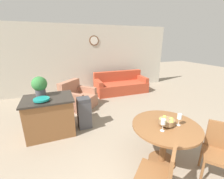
# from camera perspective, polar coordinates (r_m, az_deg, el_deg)

# --- Properties ---
(wall_back) EXTENTS (8.00, 0.09, 2.70)m
(wall_back) POSITION_cam_1_polar(r_m,az_deg,el_deg) (6.41, -11.58, 11.25)
(wall_back) COLOR beige
(wall_back) RESTS_ON ground_plane
(dining_table) EXTENTS (1.11, 1.11, 0.75)m
(dining_table) POSITION_cam_1_polar(r_m,az_deg,el_deg) (2.78, 19.53, -15.63)
(dining_table) COLOR brown
(dining_table) RESTS_ON ground_plane
(dining_chair_near_left) EXTENTS (0.59, 0.59, 0.91)m
(dining_chair_near_left) POSITION_cam_1_polar(r_m,az_deg,el_deg) (2.21, 17.92, -28.23)
(dining_chair_near_left) COLOR brown
(dining_chair_near_left) RESTS_ON ground_plane
(dining_chair_near_right) EXTENTS (0.59, 0.59, 0.91)m
(dining_chair_near_right) POSITION_cam_1_polar(r_m,az_deg,el_deg) (2.93, 35.70, -18.06)
(dining_chair_near_right) COLOR brown
(dining_chair_near_right) RESTS_ON ground_plane
(fruit_bowl) EXTENTS (0.25, 0.25, 0.13)m
(fruit_bowl) POSITION_cam_1_polar(r_m,az_deg,el_deg) (2.66, 20.06, -11.26)
(fruit_bowl) COLOR olive
(fruit_bowl) RESTS_ON dining_table
(wine_glass_left) EXTENTS (0.07, 0.07, 0.20)m
(wine_glass_left) POSITION_cam_1_polar(r_m,az_deg,el_deg) (2.45, 18.93, -11.71)
(wine_glass_left) COLOR silver
(wine_glass_left) RESTS_ON dining_table
(wine_glass_right) EXTENTS (0.07, 0.07, 0.20)m
(wine_glass_right) POSITION_cam_1_polar(r_m,az_deg,el_deg) (2.70, 24.33, -9.53)
(wine_glass_right) COLOR silver
(wine_glass_right) RESTS_ON dining_table
(kitchen_island) EXTENTS (1.06, 0.80, 0.88)m
(kitchen_island) POSITION_cam_1_polar(r_m,az_deg,el_deg) (3.75, -22.49, -9.18)
(kitchen_island) COLOR brown
(kitchen_island) RESTS_ON ground_plane
(teal_bowl) EXTENTS (0.32, 0.32, 0.06)m
(teal_bowl) POSITION_cam_1_polar(r_m,az_deg,el_deg) (3.42, -25.26, -3.40)
(teal_bowl) COLOR teal
(teal_bowl) RESTS_ON kitchen_island
(potted_plant) EXTENTS (0.33, 0.33, 0.45)m
(potted_plant) POSITION_cam_1_polar(r_m,az_deg,el_deg) (3.71, -25.88, 1.46)
(potted_plant) COLOR #4C4C51
(potted_plant) RESTS_ON kitchen_island
(trash_bin) EXTENTS (0.31, 0.29, 0.77)m
(trash_bin) POSITION_cam_1_polar(r_m,az_deg,el_deg) (3.79, -10.55, -8.72)
(trash_bin) COLOR #47474C
(trash_bin) RESTS_ON ground_plane
(couch) EXTENTS (2.14, 0.98, 0.84)m
(couch) POSITION_cam_1_polar(r_m,az_deg,el_deg) (6.32, 3.27, 1.62)
(couch) COLOR #B24228
(couch) RESTS_ON ground_plane
(armchair) EXTENTS (1.25, 1.25, 0.85)m
(armchair) POSITION_cam_1_polar(r_m,az_deg,el_deg) (4.98, -12.97, -3.39)
(armchair) COLOR #A87056
(armchair) RESTS_ON ground_plane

